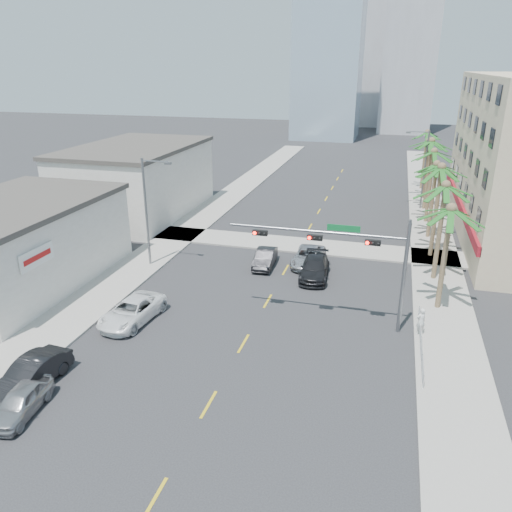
% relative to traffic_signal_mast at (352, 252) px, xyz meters
% --- Properties ---
extents(ground, '(260.00, 260.00, 0.00)m').
position_rel_traffic_signal_mast_xyz_m(ground, '(-5.78, -7.95, -5.06)').
color(ground, '#262628').
rests_on(ground, ground).
extents(sidewalk_right, '(4.00, 120.00, 0.15)m').
position_rel_traffic_signal_mast_xyz_m(sidewalk_right, '(6.22, 12.05, -4.99)').
color(sidewalk_right, gray).
rests_on(sidewalk_right, ground).
extents(sidewalk_left, '(4.00, 120.00, 0.15)m').
position_rel_traffic_signal_mast_xyz_m(sidewalk_left, '(-17.78, 12.05, -4.99)').
color(sidewalk_left, gray).
rests_on(sidewalk_left, ground).
extents(sidewalk_cross, '(80.00, 4.00, 0.15)m').
position_rel_traffic_signal_mast_xyz_m(sidewalk_cross, '(-5.78, 14.05, -4.99)').
color(sidewalk_cross, gray).
rests_on(sidewalk_cross, ground).
extents(building_left_near, '(10.00, 16.00, 6.00)m').
position_rel_traffic_signal_mast_xyz_m(building_left_near, '(-24.78, 0.05, -2.06)').
color(building_left_near, beige).
rests_on(building_left_near, ground).
extents(building_left_far, '(11.00, 18.00, 7.20)m').
position_rel_traffic_signal_mast_xyz_m(building_left_far, '(-25.28, 20.05, -1.46)').
color(building_left_far, beige).
rests_on(building_left_far, ground).
extents(tower_far_left, '(14.00, 14.00, 48.00)m').
position_rel_traffic_signal_mast_xyz_m(tower_far_left, '(-13.78, 87.05, 18.94)').
color(tower_far_left, '#99B2C6').
rests_on(tower_far_left, ground).
extents(tower_far_center, '(16.00, 16.00, 42.00)m').
position_rel_traffic_signal_mast_xyz_m(tower_far_center, '(-8.78, 117.05, 15.94)').
color(tower_far_center, '#ADADB2').
rests_on(tower_far_center, ground).
extents(traffic_signal_mast, '(11.12, 0.54, 7.20)m').
position_rel_traffic_signal_mast_xyz_m(traffic_signal_mast, '(0.00, 0.00, 0.00)').
color(traffic_signal_mast, slate).
rests_on(traffic_signal_mast, ground).
extents(palm_tree_0, '(4.80, 4.80, 7.80)m').
position_rel_traffic_signal_mast_xyz_m(palm_tree_0, '(5.82, 4.05, 2.02)').
color(palm_tree_0, brown).
rests_on(palm_tree_0, ground).
extents(palm_tree_1, '(4.80, 4.80, 8.16)m').
position_rel_traffic_signal_mast_xyz_m(palm_tree_1, '(5.82, 9.25, 2.37)').
color(palm_tree_1, brown).
rests_on(palm_tree_1, ground).
extents(palm_tree_2, '(4.80, 4.80, 8.52)m').
position_rel_traffic_signal_mast_xyz_m(palm_tree_2, '(5.82, 14.45, 2.72)').
color(palm_tree_2, brown).
rests_on(palm_tree_2, ground).
extents(palm_tree_3, '(4.80, 4.80, 7.80)m').
position_rel_traffic_signal_mast_xyz_m(palm_tree_3, '(5.82, 19.65, 2.02)').
color(palm_tree_3, brown).
rests_on(palm_tree_3, ground).
extents(palm_tree_4, '(4.80, 4.80, 8.16)m').
position_rel_traffic_signal_mast_xyz_m(palm_tree_4, '(5.82, 24.85, 2.37)').
color(palm_tree_4, brown).
rests_on(palm_tree_4, ground).
extents(palm_tree_5, '(4.80, 4.80, 8.52)m').
position_rel_traffic_signal_mast_xyz_m(palm_tree_5, '(5.82, 30.05, 2.72)').
color(palm_tree_5, brown).
rests_on(palm_tree_5, ground).
extents(palm_tree_6, '(4.80, 4.80, 7.80)m').
position_rel_traffic_signal_mast_xyz_m(palm_tree_6, '(5.82, 35.25, 2.02)').
color(palm_tree_6, brown).
rests_on(palm_tree_6, ground).
extents(palm_tree_7, '(4.80, 4.80, 8.16)m').
position_rel_traffic_signal_mast_xyz_m(palm_tree_7, '(5.82, 40.45, 2.37)').
color(palm_tree_7, brown).
rests_on(palm_tree_7, ground).
extents(streetlight_left, '(2.55, 0.25, 9.00)m').
position_rel_traffic_signal_mast_xyz_m(streetlight_left, '(-16.78, 6.05, -0.00)').
color(streetlight_left, slate).
rests_on(streetlight_left, ground).
extents(streetlight_right, '(2.55, 0.25, 9.00)m').
position_rel_traffic_signal_mast_xyz_m(streetlight_right, '(5.21, 30.05, -0.00)').
color(streetlight_right, slate).
rests_on(streetlight_right, ground).
extents(guardrail, '(0.08, 8.08, 1.00)m').
position_rel_traffic_signal_mast_xyz_m(guardrail, '(4.52, -1.95, -4.39)').
color(guardrail, silver).
rests_on(guardrail, ground).
extents(car_parked_near, '(2.04, 4.14, 1.36)m').
position_rel_traffic_signal_mast_xyz_m(car_parked_near, '(-14.25, -12.99, -4.38)').
color(car_parked_near, '#A3A4A8').
rests_on(car_parked_near, ground).
extents(car_parked_mid, '(1.99, 4.83, 1.56)m').
position_rel_traffic_signal_mast_xyz_m(car_parked_mid, '(-15.18, -11.02, -4.28)').
color(car_parked_mid, black).
rests_on(car_parked_mid, ground).
extents(car_parked_far, '(3.04, 5.59, 1.49)m').
position_rel_traffic_signal_mast_xyz_m(car_parked_far, '(-13.62, -3.20, -4.32)').
color(car_parked_far, white).
rests_on(car_parked_far, ground).
extents(car_lane_left, '(1.78, 4.38, 1.42)m').
position_rel_traffic_signal_mast_xyz_m(car_lane_left, '(-7.63, 8.42, -4.35)').
color(car_lane_left, black).
rests_on(car_lane_left, ground).
extents(car_lane_center, '(2.44, 5.12, 1.41)m').
position_rel_traffic_signal_mast_xyz_m(car_lane_center, '(-4.21, 9.69, -4.36)').
color(car_lane_center, '#B7B6BB').
rests_on(car_lane_center, ground).
extents(car_lane_right, '(2.49, 5.39, 1.52)m').
position_rel_traffic_signal_mast_xyz_m(car_lane_right, '(-3.26, 7.21, -4.30)').
color(car_lane_right, black).
rests_on(car_lane_right, ground).
extents(pedestrian, '(0.76, 0.69, 1.75)m').
position_rel_traffic_signal_mast_xyz_m(pedestrian, '(4.52, -0.12, -4.04)').
color(pedestrian, silver).
rests_on(pedestrian, sidewalk_right).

